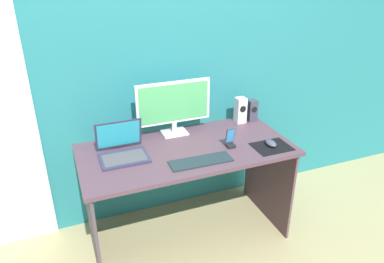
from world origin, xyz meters
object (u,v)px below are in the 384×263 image
object	(u,v)px
laptop	(122,150)
keyboard_external	(201,161)
fishbowl	(115,134)
phone_in_dock	(230,140)
monitor	(174,105)
speaker_right	(252,110)
mouse	(271,143)
speaker_near_monitor	(240,110)

from	to	relation	value
laptop	keyboard_external	bearing A→B (deg)	-29.79
fishbowl	phone_in_dock	distance (m)	0.79
fishbowl	monitor	bearing A→B (deg)	-0.21
laptop	keyboard_external	xyz separation A→B (m)	(0.44, -0.25, -0.04)
speaker_right	laptop	distance (m)	1.08
monitor	speaker_right	size ratio (longest dim) A/B	3.23
fishbowl	mouse	world-z (taller)	fishbowl
fishbowl	keyboard_external	size ratio (longest dim) A/B	0.35
monitor	phone_in_dock	bearing A→B (deg)	-50.24
speaker_right	keyboard_external	xyz separation A→B (m)	(-0.62, -0.45, -0.08)
fishbowl	mouse	distance (m)	1.06
laptop	mouse	size ratio (longest dim) A/B	3.03
speaker_near_monitor	fishbowl	xyz separation A→B (m)	(-0.97, -0.00, -0.03)
fishbowl	mouse	xyz separation A→B (m)	(0.97, -0.43, -0.05)
speaker_near_monitor	mouse	size ratio (longest dim) A/B	1.99
monitor	fishbowl	size ratio (longest dim) A/B	3.86
speaker_right	phone_in_dock	xyz separation A→B (m)	(-0.36, -0.34, -0.04)
speaker_right	phone_in_dock	bearing A→B (deg)	-136.59
monitor	speaker_near_monitor	distance (m)	0.55
speaker_right	laptop	size ratio (longest dim) A/B	0.55
speaker_right	keyboard_external	bearing A→B (deg)	-143.80
speaker_right	laptop	xyz separation A→B (m)	(-1.06, -0.20, -0.04)
speaker_right	fishbowl	world-z (taller)	speaker_right
speaker_near_monitor	fishbowl	world-z (taller)	speaker_near_monitor
monitor	speaker_near_monitor	size ratio (longest dim) A/B	2.72
phone_in_dock	keyboard_external	bearing A→B (deg)	-156.19
speaker_near_monitor	keyboard_external	xyz separation A→B (m)	(-0.52, -0.45, -0.09)
speaker_right	speaker_near_monitor	xyz separation A→B (m)	(-0.10, 0.00, 0.02)
laptop	phone_in_dock	bearing A→B (deg)	-10.89
speaker_near_monitor	phone_in_dock	size ratio (longest dim) A/B	1.44
speaker_near_monitor	fishbowl	bearing A→B (deg)	-179.90
keyboard_external	mouse	size ratio (longest dim) A/B	3.99
speaker_near_monitor	keyboard_external	size ratio (longest dim) A/B	0.50
laptop	keyboard_external	size ratio (longest dim) A/B	0.76
phone_in_dock	speaker_near_monitor	bearing A→B (deg)	52.85
speaker_near_monitor	phone_in_dock	world-z (taller)	speaker_near_monitor
speaker_near_monitor	phone_in_dock	xyz separation A→B (m)	(-0.26, -0.34, -0.05)
fishbowl	laptop	bearing A→B (deg)	-87.47
monitor	keyboard_external	size ratio (longest dim) A/B	1.36
monitor	mouse	world-z (taller)	monitor
keyboard_external	phone_in_dock	bearing A→B (deg)	25.23
keyboard_external	mouse	bearing A→B (deg)	3.94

